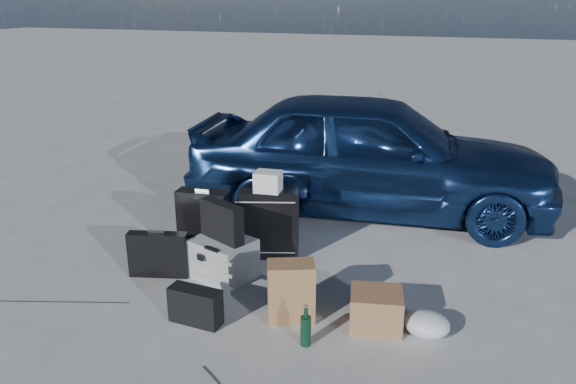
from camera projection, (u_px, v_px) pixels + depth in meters
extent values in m
plane|color=#BABAB5|center=(220.00, 303.00, 4.33)|extent=(60.00, 60.00, 0.00)
imported|color=navy|center=(370.00, 153.00, 5.99)|extent=(3.98, 1.98, 1.30)
cube|color=#979A9C|center=(224.00, 259.00, 4.67)|extent=(0.57, 0.51, 0.34)
cube|color=black|center=(222.00, 221.00, 4.57)|extent=(0.44, 0.28, 0.32)
cube|color=black|center=(158.00, 254.00, 4.69)|extent=(0.51, 0.24, 0.39)
cube|color=black|center=(204.00, 223.00, 5.05)|extent=(0.48, 0.21, 0.61)
cube|color=black|center=(269.00, 224.00, 5.01)|extent=(0.56, 0.34, 0.63)
cube|color=silver|center=(268.00, 182.00, 4.86)|extent=(0.24, 0.20, 0.18)
cube|color=black|center=(264.00, 220.00, 5.50)|extent=(0.67, 0.41, 0.31)
cube|color=silver|center=(263.00, 203.00, 5.42)|extent=(0.40, 0.33, 0.06)
cube|color=black|center=(263.00, 197.00, 5.40)|extent=(0.31, 0.22, 0.07)
cube|color=olive|center=(291.00, 291.00, 4.05)|extent=(0.39, 0.32, 0.45)
cube|color=#8F613E|center=(376.00, 309.00, 3.98)|extent=(0.42, 0.39, 0.27)
ellipsoid|color=silver|center=(427.00, 324.00, 3.89)|extent=(0.33, 0.28, 0.17)
cube|color=black|center=(195.00, 306.00, 4.03)|extent=(0.39, 0.17, 0.27)
cylinder|color=black|center=(306.00, 326.00, 3.77)|extent=(0.08, 0.08, 0.29)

